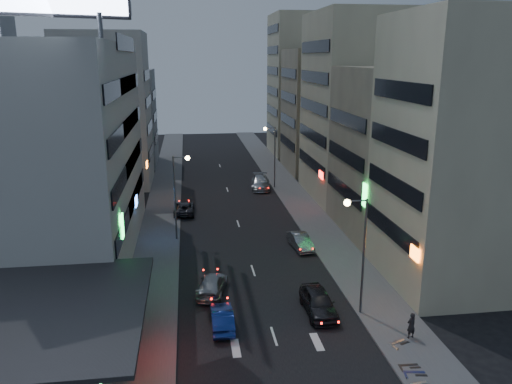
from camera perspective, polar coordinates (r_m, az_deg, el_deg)
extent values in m
plane|color=black|center=(29.18, 3.48, -20.17)|extent=(180.00, 180.00, 0.00)
cube|color=#4C4C4F|center=(55.98, -10.66, -2.56)|extent=(4.00, 120.00, 0.12)
cube|color=#4C4C4F|center=(57.35, 5.52, -1.93)|extent=(4.00, 120.00, 0.12)
cube|color=#BDB694|center=(30.83, -24.85, -15.63)|extent=(8.00, 12.00, 3.60)
cube|color=black|center=(29.64, -23.39, -12.45)|extent=(11.00, 13.00, 0.25)
cube|color=black|center=(29.09, -15.23, -13.66)|extent=(0.12, 4.00, 0.90)
cube|color=#FF1E14|center=(29.07, -15.07, -13.66)|extent=(0.04, 3.70, 0.70)
cube|color=#AAAAA5|center=(45.65, -23.14, 4.03)|extent=(14.00, 24.00, 18.00)
cube|color=#BDB694|center=(39.81, 22.35, 4.10)|extent=(10.00, 11.00, 20.00)
cube|color=tan|center=(50.46, 16.19, 4.46)|extent=(11.00, 12.00, 16.00)
cube|color=#BDB694|center=(61.87, 11.11, 9.46)|extent=(10.00, 14.00, 22.00)
cube|color=#AAAAA5|center=(69.46, -16.78, 8.88)|extent=(11.00, 10.00, 20.00)
cube|color=gray|center=(82.59, -15.66, 8.12)|extent=(12.00, 10.00, 15.00)
cube|color=tan|center=(76.49, 7.78, 9.15)|extent=(11.00, 12.00, 18.00)
cube|color=#BDB694|center=(89.89, 5.75, 12.01)|extent=(12.00, 12.00, 24.00)
cylinder|color=#595B60|center=(33.74, -17.38, 17.72)|extent=(0.30, 0.30, 1.50)
cylinder|color=#595B60|center=(33.85, 12.19, -7.30)|extent=(0.16, 0.16, 8.00)
cylinder|color=#595B60|center=(32.35, 11.40, -1.00)|extent=(1.40, 0.10, 0.10)
sphere|color=#FFD88C|center=(32.19, 10.39, -1.22)|extent=(0.44, 0.44, 0.44)
cylinder|color=#595B60|center=(47.08, -9.25, -0.73)|extent=(0.16, 0.16, 8.00)
cylinder|color=#595B60|center=(46.16, -8.59, 3.96)|extent=(1.40, 0.10, 0.10)
sphere|color=#FFD88C|center=(46.18, -7.84, 3.87)|extent=(0.44, 0.44, 0.44)
cylinder|color=#595B60|center=(65.53, 2.16, 3.96)|extent=(0.16, 0.16, 8.00)
cylinder|color=#595B60|center=(64.77, 1.58, 7.33)|extent=(1.40, 0.10, 0.10)
sphere|color=#FFD88C|center=(64.69, 1.05, 7.23)|extent=(0.44, 0.44, 0.44)
imported|color=black|center=(34.88, 7.15, -12.36)|extent=(1.94, 4.76, 1.62)
imported|color=gray|center=(45.70, 5.10, -5.63)|extent=(1.85, 4.22, 1.35)
imported|color=#26252A|center=(55.89, -8.22, -1.84)|extent=(2.29, 4.75, 1.30)
imported|color=#979B9E|center=(65.83, 0.54, 1.08)|extent=(2.93, 5.92, 1.65)
imported|color=navy|center=(33.13, -3.91, -14.14)|extent=(1.44, 4.03, 1.32)
imported|color=gray|center=(37.46, -5.04, -10.52)|extent=(2.79, 4.86, 1.33)
imported|color=black|center=(33.05, 17.31, -14.35)|extent=(0.70, 0.56, 1.68)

